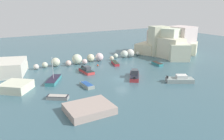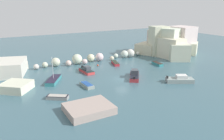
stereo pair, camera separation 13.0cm
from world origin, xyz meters
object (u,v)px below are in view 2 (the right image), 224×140
(moored_boat_3, at_px, (157,64))
(moored_boat_6, at_px, (87,85))
(moored_boat_0, at_px, (58,97))
(moored_boat_1, at_px, (54,80))
(stone_dock, at_px, (89,109))
(moored_boat_5, at_px, (115,63))
(moored_boat_4, at_px, (180,80))
(moored_boat_2, at_px, (87,70))
(moored_boat_7, at_px, (134,75))
(channel_buoy, at_px, (98,65))

(moored_boat_3, bearing_deg, moored_boat_6, -69.84)
(moored_boat_3, distance_m, moored_boat_6, 23.49)
(moored_boat_0, distance_m, moored_boat_1, 9.24)
(moored_boat_6, bearing_deg, stone_dock, -25.11)
(moored_boat_1, distance_m, moored_boat_3, 27.63)
(moored_boat_5, bearing_deg, moored_boat_6, 147.75)
(moored_boat_4, xyz_separation_m, moored_boat_5, (-4.31, 18.82, -0.24))
(moored_boat_5, height_order, moored_boat_6, moored_boat_6)
(moored_boat_2, relative_size, moored_boat_5, 1.13)
(stone_dock, relative_size, moored_boat_1, 1.12)
(moored_boat_3, relative_size, moored_boat_7, 0.61)
(moored_boat_1, distance_m, moored_boat_2, 9.01)
(moored_boat_3, xyz_separation_m, moored_boat_5, (-9.39, 6.07, -0.00))
(moored_boat_7, bearing_deg, moored_boat_5, 25.94)
(stone_dock, distance_m, moored_boat_0, 7.61)
(stone_dock, bearing_deg, moored_boat_4, 7.25)
(moored_boat_1, height_order, moored_boat_7, moored_boat_1)
(moored_boat_4, bearing_deg, moored_boat_5, 133.06)
(moored_boat_5, height_order, moored_boat_7, moored_boat_7)
(moored_boat_4, bearing_deg, moored_boat_2, 161.20)
(moored_boat_1, bearing_deg, moored_boat_5, 138.16)
(moored_boat_4, bearing_deg, stone_dock, -142.60)
(channel_buoy, xyz_separation_m, moored_boat_1, (-13.45, -6.35, 0.17))
(moored_boat_0, xyz_separation_m, moored_boat_7, (17.95, 2.64, 0.27))
(moored_boat_5, distance_m, moored_boat_6, 17.77)
(moored_boat_0, relative_size, moored_boat_1, 0.63)
(channel_buoy, distance_m, moored_boat_2, 6.12)
(moored_boat_5, bearing_deg, moored_boat_2, 123.37)
(moored_boat_1, relative_size, moored_boat_7, 0.99)
(moored_boat_1, bearing_deg, moored_boat_0, 19.60)
(channel_buoy, distance_m, moored_boat_3, 15.80)
(stone_dock, height_order, moored_boat_7, moored_boat_7)
(stone_dock, relative_size, moored_boat_0, 1.79)
(moored_boat_0, xyz_separation_m, moored_boat_2, (10.55, 11.63, 0.19))
(channel_buoy, xyz_separation_m, moored_boat_4, (9.10, -19.73, 0.35))
(moored_boat_3, bearing_deg, moored_boat_1, -84.82)
(moored_boat_2, relative_size, moored_boat_3, 1.38)
(moored_boat_3, bearing_deg, moored_boat_0, -67.63)
(moored_boat_4, relative_size, moored_boat_6, 1.54)
(stone_dock, height_order, moored_boat_3, stone_dock)
(moored_boat_3, distance_m, moored_boat_4, 13.72)
(moored_boat_6, bearing_deg, moored_boat_7, 86.10)
(channel_buoy, xyz_separation_m, moored_boat_2, (-4.82, -3.75, 0.31))
(moored_boat_4, relative_size, moored_boat_7, 0.96)
(moored_boat_2, distance_m, moored_boat_5, 10.02)
(moored_boat_0, height_order, moored_boat_5, moored_boat_5)
(moored_boat_6, bearing_deg, moored_boat_3, 100.80)
(moored_boat_1, relative_size, moored_boat_2, 1.18)
(moored_boat_1, bearing_deg, moored_boat_6, 69.36)
(moored_boat_1, height_order, moored_boat_3, moored_boat_1)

